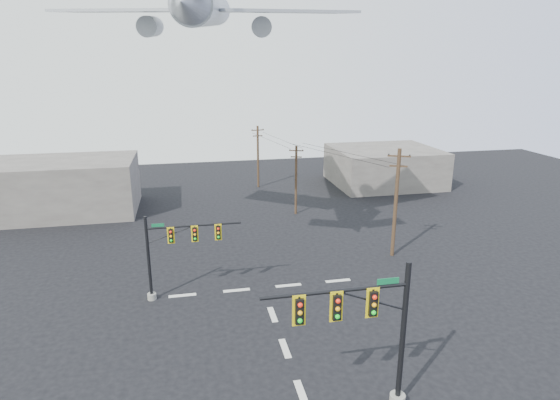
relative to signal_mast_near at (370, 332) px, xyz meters
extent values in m
plane|color=black|center=(-2.78, 1.85, -4.38)|extent=(120.00, 120.00, 0.00)
cube|color=beige|center=(-2.78, 1.85, -4.37)|extent=(0.40, 2.00, 0.01)
cube|color=beige|center=(-2.78, 5.85, -4.37)|extent=(0.40, 2.00, 0.01)
cube|color=beige|center=(-2.78, 9.85, -4.37)|extent=(0.40, 2.00, 0.01)
cube|color=beige|center=(-8.78, 13.85, -4.37)|extent=(2.00, 0.40, 0.01)
cube|color=beige|center=(-4.78, 13.85, -4.37)|extent=(2.00, 0.40, 0.01)
cube|color=beige|center=(-0.78, 13.85, -4.37)|extent=(2.00, 0.40, 0.01)
cube|color=beige|center=(3.22, 13.85, -4.37)|extent=(2.00, 0.40, 0.01)
cylinder|color=gray|center=(1.73, 0.07, -4.11)|extent=(0.78, 0.78, 0.56)
cylinder|color=black|center=(1.73, 0.07, -0.50)|extent=(0.27, 0.27, 7.77)
cylinder|color=black|center=(-1.72, 0.07, 2.28)|extent=(6.91, 0.18, 0.18)
cylinder|color=black|center=(0.01, 0.07, 1.61)|extent=(3.70, 0.09, 0.09)
cube|color=black|center=(0.01, -0.10, 1.58)|extent=(0.38, 0.33, 1.22)
cube|color=#DBBD0C|center=(0.01, -0.07, 1.58)|extent=(0.61, 0.04, 1.50)
sphere|color=red|center=(0.01, -0.28, 1.97)|extent=(0.22, 0.22, 0.22)
sphere|color=orange|center=(0.01, -0.28, 1.58)|extent=(0.22, 0.22, 0.22)
sphere|color=#0BBA19|center=(0.01, -0.28, 1.19)|extent=(0.22, 0.22, 0.22)
cube|color=black|center=(-1.72, -0.10, 1.58)|extent=(0.38, 0.33, 1.22)
cube|color=#DBBD0C|center=(-1.72, -0.07, 1.58)|extent=(0.61, 0.04, 1.50)
sphere|color=red|center=(-1.72, -0.28, 1.97)|extent=(0.22, 0.22, 0.22)
sphere|color=orange|center=(-1.72, -0.28, 1.58)|extent=(0.22, 0.22, 0.22)
sphere|color=#0BBA19|center=(-1.72, -0.28, 1.19)|extent=(0.22, 0.22, 0.22)
cube|color=black|center=(-3.45, -0.10, 1.58)|extent=(0.38, 0.33, 1.22)
cube|color=#DBBD0C|center=(-3.45, -0.07, 1.58)|extent=(0.61, 0.04, 1.50)
sphere|color=red|center=(-3.45, -0.28, 1.97)|extent=(0.22, 0.22, 0.22)
sphere|color=orange|center=(-3.45, -0.28, 1.58)|extent=(0.22, 0.22, 0.22)
sphere|color=#0BBA19|center=(-3.45, -0.28, 1.19)|extent=(0.22, 0.22, 0.22)
cube|color=#0C5831|center=(0.74, 0.00, 2.55)|extent=(1.05, 0.04, 0.29)
cylinder|color=gray|center=(-10.94, 13.73, -4.16)|extent=(0.63, 0.63, 0.45)
cylinder|color=black|center=(-10.94, 13.73, -1.22)|extent=(0.22, 0.22, 6.33)
cylinder|color=black|center=(-7.65, 13.73, 1.04)|extent=(6.59, 0.14, 0.14)
cylinder|color=black|center=(-9.30, 13.73, 0.50)|extent=(3.47, 0.07, 0.07)
cube|color=black|center=(-9.30, 13.59, 0.47)|extent=(0.31, 0.27, 0.99)
cube|color=#DBBD0C|center=(-9.30, 13.61, 0.47)|extent=(0.50, 0.04, 1.22)
sphere|color=red|center=(-9.30, 13.44, 0.79)|extent=(0.18, 0.18, 0.18)
sphere|color=orange|center=(-9.30, 13.44, 0.47)|extent=(0.18, 0.18, 0.18)
sphere|color=#0BBA19|center=(-9.30, 13.44, 0.16)|extent=(0.18, 0.18, 0.18)
cube|color=black|center=(-7.65, 13.59, 0.47)|extent=(0.31, 0.27, 0.99)
cube|color=#DBBD0C|center=(-7.65, 13.61, 0.47)|extent=(0.50, 0.04, 1.22)
sphere|color=red|center=(-7.65, 13.44, 0.79)|extent=(0.18, 0.18, 0.18)
sphere|color=orange|center=(-7.65, 13.44, 0.47)|extent=(0.18, 0.18, 0.18)
sphere|color=#0BBA19|center=(-7.65, 13.44, 0.16)|extent=(0.18, 0.18, 0.18)
cube|color=black|center=(-6.00, 13.59, 0.47)|extent=(0.31, 0.27, 0.99)
cube|color=#DBBD0C|center=(-6.00, 13.61, 0.47)|extent=(0.50, 0.04, 1.22)
sphere|color=red|center=(-6.00, 13.44, 0.79)|extent=(0.18, 0.18, 0.18)
sphere|color=orange|center=(-6.00, 13.44, 0.47)|extent=(0.18, 0.18, 0.18)
sphere|color=#0BBA19|center=(-6.00, 13.44, 0.16)|extent=(0.18, 0.18, 0.18)
cube|color=#0C5831|center=(-10.13, 13.68, 1.27)|extent=(0.86, 0.04, 0.24)
cylinder|color=#422D1C|center=(9.54, 17.72, 0.41)|extent=(0.32, 0.32, 9.59)
cube|color=#422D1C|center=(9.54, 17.72, 4.57)|extent=(1.81, 0.90, 0.13)
cube|color=#422D1C|center=(9.54, 17.72, 3.72)|extent=(1.42, 0.72, 0.13)
cylinder|color=black|center=(8.76, 18.07, 4.68)|extent=(0.11, 0.11, 0.13)
cylinder|color=black|center=(9.54, 17.72, 4.68)|extent=(0.11, 0.11, 0.13)
cylinder|color=black|center=(10.32, 17.37, 4.68)|extent=(0.11, 0.11, 0.13)
cylinder|color=#422D1C|center=(3.90, 30.98, -0.51)|extent=(0.26, 0.26, 7.75)
cube|color=#422D1C|center=(3.90, 30.98, 2.85)|extent=(1.52, 0.62, 0.10)
cube|color=#422D1C|center=(3.90, 30.98, 2.15)|extent=(1.19, 0.50, 0.10)
cylinder|color=black|center=(3.25, 31.21, 2.93)|extent=(0.09, 0.09, 0.10)
cylinder|color=black|center=(3.90, 30.98, 2.93)|extent=(0.09, 0.09, 0.10)
cylinder|color=black|center=(4.56, 30.75, 2.93)|extent=(0.09, 0.09, 0.10)
cylinder|color=#422D1C|center=(1.63, 43.52, -0.20)|extent=(0.29, 0.29, 8.37)
cube|color=#422D1C|center=(1.63, 43.52, 3.42)|extent=(1.71, 0.33, 0.11)
cube|color=#422D1C|center=(1.63, 43.52, 2.66)|extent=(1.34, 0.28, 0.11)
cylinder|color=black|center=(0.88, 43.43, 3.51)|extent=(0.10, 0.10, 0.11)
cylinder|color=black|center=(1.63, 43.52, 3.51)|extent=(0.10, 0.10, 0.11)
cylinder|color=black|center=(2.39, 43.61, 3.51)|extent=(0.10, 0.10, 0.11)
cylinder|color=black|center=(5.95, 24.35, 3.66)|extent=(5.51, 13.27, 0.03)
cylinder|color=black|center=(2.04, 37.25, 3.09)|extent=(2.37, 12.55, 0.03)
cylinder|color=black|center=(7.50, 24.35, 3.66)|extent=(5.82, 13.27, 0.03)
cylinder|color=black|center=(3.50, 37.25, 3.09)|extent=(2.24, 12.55, 0.03)
cylinder|color=#A2A8AE|center=(-5.69, 22.64, 16.30)|extent=(5.71, 18.30, 4.23)
cone|color=#A2A8AE|center=(-3.94, 33.41, 17.15)|extent=(3.48, 4.59, 3.14)
cone|color=#A2A8AE|center=(-7.45, 11.87, 15.45)|extent=(3.19, 4.52, 2.86)
cube|color=#A2A8AE|center=(-12.16, 22.45, 15.94)|extent=(11.80, 9.81, 0.53)
cube|color=#A2A8AE|center=(0.38, 20.41, 15.94)|extent=(12.20, 6.99, 0.53)
cylinder|color=#A2A8AE|center=(-10.14, 22.97, 14.84)|extent=(2.05, 3.18, 1.82)
cylinder|color=#A2A8AE|center=(-1.37, 21.54, 14.84)|extent=(2.05, 3.18, 1.82)
cube|color=slate|center=(-22.78, 36.85, -1.38)|extent=(18.00, 10.00, 6.00)
cube|color=slate|center=(19.22, 41.85, -1.88)|extent=(14.00, 12.00, 5.00)
camera|label=1|loc=(-7.99, -17.95, 12.15)|focal=30.00mm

